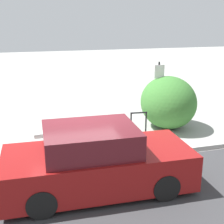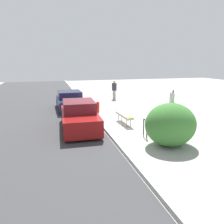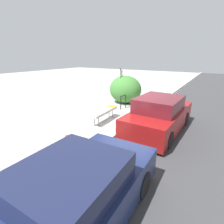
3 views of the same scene
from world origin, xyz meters
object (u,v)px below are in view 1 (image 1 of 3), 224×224
object	(u,v)px
bench	(67,131)
parked_car_near	(97,162)
bike_rack	(139,122)
sign_post	(158,88)

from	to	relation	value
bench	parked_car_near	distance (m)	2.61
bench	bike_rack	size ratio (longest dim) A/B	2.31
bike_rack	sign_post	bearing A→B (deg)	36.97
bench	parked_car_near	xyz separation A→B (m)	(0.30, -2.59, 0.18)
bench	parked_car_near	size ratio (longest dim) A/B	0.45
sign_post	bench	bearing A→B (deg)	-163.81
parked_car_near	bench	bearing A→B (deg)	98.77
bike_rack	parked_car_near	world-z (taller)	parked_car_near
bike_rack	sign_post	xyz separation A→B (m)	(0.99, 0.74, 0.88)
parked_car_near	bike_rack	bearing A→B (deg)	55.88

